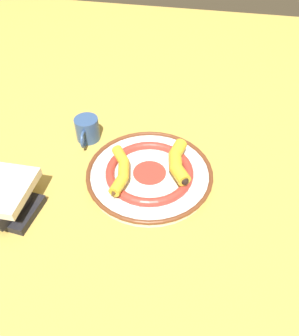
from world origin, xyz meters
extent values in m
plane|color=gold|center=(0.00, 0.00, 0.00)|extent=(2.80, 2.80, 0.00)
cylinder|color=white|center=(-0.03, -0.02, 0.01)|extent=(0.35, 0.35, 0.02)
torus|color=#AD382D|center=(-0.03, -0.02, 0.02)|extent=(0.25, 0.25, 0.03)
cylinder|color=#AD382D|center=(-0.03, -0.02, 0.02)|extent=(0.10, 0.10, 0.00)
torus|color=brown|center=(-0.03, -0.02, 0.02)|extent=(0.37, 0.37, 0.01)
cylinder|color=gold|center=(0.03, 0.08, 0.05)|extent=(0.04, 0.06, 0.03)
cylinder|color=gold|center=(0.03, 0.02, 0.05)|extent=(0.04, 0.07, 0.03)
cylinder|color=gold|center=(0.06, -0.04, 0.05)|extent=(0.06, 0.07, 0.03)
sphere|color=gold|center=(0.03, 0.05, 0.05)|extent=(0.03, 0.03, 0.03)
sphere|color=gold|center=(0.04, -0.01, 0.05)|extent=(0.03, 0.03, 0.03)
cone|color=#472D19|center=(0.04, 0.11, 0.05)|extent=(0.03, 0.03, 0.02)
sphere|color=black|center=(0.08, -0.06, 0.05)|extent=(0.02, 0.02, 0.02)
cylinder|color=gold|center=(-0.10, -0.09, 0.05)|extent=(0.05, 0.06, 0.04)
cylinder|color=gold|center=(-0.10, -0.04, 0.05)|extent=(0.05, 0.06, 0.04)
cylinder|color=gold|center=(-0.12, 0.01, 0.05)|extent=(0.06, 0.07, 0.04)
sphere|color=gold|center=(-0.10, -0.07, 0.05)|extent=(0.04, 0.04, 0.04)
sphere|color=gold|center=(-0.11, -0.01, 0.05)|extent=(0.04, 0.04, 0.04)
cone|color=#472D19|center=(-0.11, -0.12, 0.05)|extent=(0.03, 0.04, 0.03)
sphere|color=black|center=(-0.14, 0.03, 0.05)|extent=(0.02, 0.02, 0.02)
cube|color=black|center=(0.33, 0.18, 0.01)|extent=(0.21, 0.14, 0.02)
cylinder|color=#335184|center=(0.20, -0.15, 0.04)|extent=(0.08, 0.08, 0.08)
cylinder|color=#331C0F|center=(0.20, -0.15, 0.07)|extent=(0.06, 0.06, 0.00)
torus|color=#335184|center=(0.19, -0.10, 0.04)|extent=(0.02, 0.06, 0.06)
camera|label=1|loc=(-0.17, 0.63, 0.70)|focal=35.00mm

